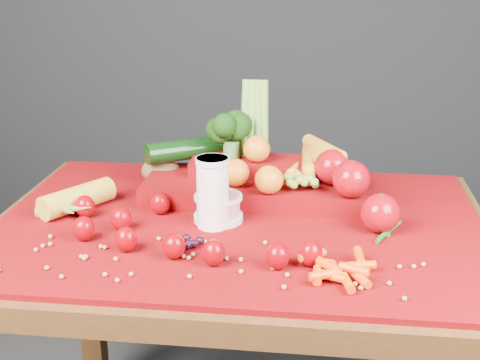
# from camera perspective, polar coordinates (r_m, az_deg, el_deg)

# --- Properties ---
(table) EXTENTS (1.10, 0.80, 0.75)m
(table) POSITION_cam_1_polar(r_m,az_deg,el_deg) (1.51, -0.09, -7.27)
(table) COLOR #381D0C
(table) RESTS_ON ground
(red_cloth) EXTENTS (1.05, 0.75, 0.01)m
(red_cloth) POSITION_cam_1_polar(r_m,az_deg,el_deg) (1.46, -0.10, -3.73)
(red_cloth) COLOR #720309
(red_cloth) RESTS_ON table
(milk_glass) EXTENTS (0.07, 0.07, 0.15)m
(milk_glass) POSITION_cam_1_polar(r_m,az_deg,el_deg) (1.41, -2.35, -0.86)
(milk_glass) COLOR white
(milk_glass) RESTS_ON red_cloth
(yogurt_bowl) EXTENTS (0.11, 0.11, 0.06)m
(yogurt_bowl) POSITION_cam_1_polar(r_m,az_deg,el_deg) (1.45, -1.86, -2.32)
(yogurt_bowl) COLOR silver
(yogurt_bowl) RESTS_ON red_cloth
(strawberry_scatter) EXTENTS (0.54, 0.28, 0.06)m
(strawberry_scatter) POSITION_cam_1_polar(r_m,az_deg,el_deg) (1.35, -6.11, -4.39)
(strawberry_scatter) COLOR #8E0008
(strawberry_scatter) RESTS_ON red_cloth
(dark_grape_cluster) EXTENTS (0.06, 0.05, 0.03)m
(dark_grape_cluster) POSITION_cam_1_polar(r_m,az_deg,el_deg) (1.33, -4.54, -5.36)
(dark_grape_cluster) COLOR black
(dark_grape_cluster) RESTS_ON red_cloth
(soybean_scatter) EXTENTS (0.84, 0.24, 0.01)m
(soybean_scatter) POSITION_cam_1_polar(r_m,az_deg,el_deg) (1.28, -1.22, -6.75)
(soybean_scatter) COLOR #B17C4C
(soybean_scatter) RESTS_ON red_cloth
(corn_ear) EXTENTS (0.25, 0.27, 0.06)m
(corn_ear) POSITION_cam_1_polar(r_m,az_deg,el_deg) (1.53, -14.35, -2.18)
(corn_ear) COLOR gold
(corn_ear) RESTS_ON red_cloth
(potato) EXTENTS (0.10, 0.07, 0.07)m
(potato) POSITION_cam_1_polar(r_m,az_deg,el_deg) (1.69, -6.76, 0.78)
(potato) COLOR brown
(potato) RESTS_ON red_cloth
(baby_carrot_pile) EXTENTS (0.17, 0.18, 0.03)m
(baby_carrot_pile) POSITION_cam_1_polar(r_m,az_deg,el_deg) (1.23, 8.05, -7.40)
(baby_carrot_pile) COLOR #ED4308
(baby_carrot_pile) RESTS_ON red_cloth
(green_bean_pile) EXTENTS (0.14, 0.12, 0.01)m
(green_bean_pile) POSITION_cam_1_polar(r_m,az_deg,el_deg) (1.45, 12.18, -3.99)
(green_bean_pile) COLOR #195D15
(green_bean_pile) RESTS_ON red_cloth
(produce_mound) EXTENTS (0.60, 0.39, 0.27)m
(produce_mound) POSITION_cam_1_polar(r_m,az_deg,el_deg) (1.58, 2.41, 0.51)
(produce_mound) COLOR #720309
(produce_mound) RESTS_ON red_cloth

